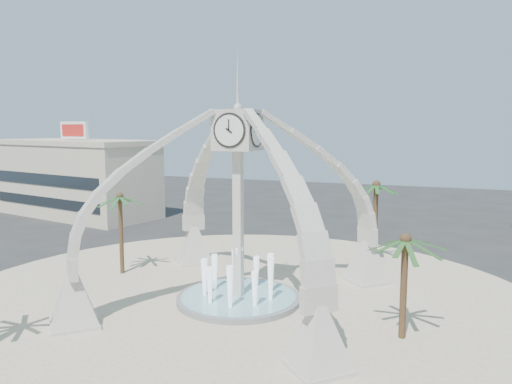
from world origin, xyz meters
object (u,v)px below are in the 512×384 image
(fountain, at_px, (239,298))
(palm_north, at_px, (376,186))
(palm_east, at_px, (406,241))
(palm_west, at_px, (120,198))
(clock_tower, at_px, (238,203))

(fountain, height_order, palm_north, palm_north)
(fountain, height_order, palm_east, palm_east)
(palm_east, distance_m, palm_north, 14.73)
(palm_east, bearing_deg, palm_west, 168.10)
(clock_tower, bearing_deg, palm_west, 167.09)
(fountain, bearing_deg, clock_tower, -90.00)
(clock_tower, bearing_deg, fountain, 90.00)
(clock_tower, distance_m, palm_north, 14.07)
(clock_tower, xyz_separation_m, palm_west, (-10.83, 2.48, -0.55))
(palm_west, height_order, palm_north, palm_north)
(fountain, bearing_deg, palm_north, 60.81)
(palm_east, bearing_deg, palm_north, 103.81)
(clock_tower, height_order, palm_north, clock_tower)
(clock_tower, relative_size, palm_east, 2.91)
(clock_tower, height_order, fountain, clock_tower)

